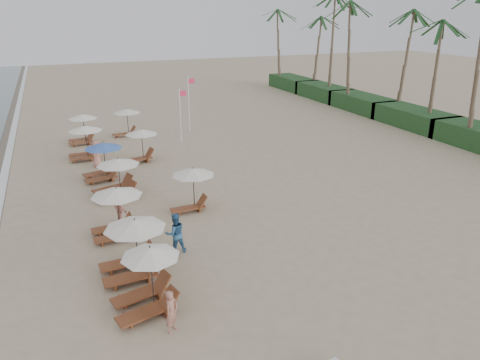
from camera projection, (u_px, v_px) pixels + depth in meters
name	position (u px, v px, depth m)	size (l,w,h in m)	color
ground	(257.00, 242.00, 20.79)	(160.00, 160.00, 0.00)	tan
shrub_hedge	(414.00, 118.00, 40.94)	(3.20, 53.00, 1.60)	#193D1C
palm_row	(420.00, 9.00, 38.52)	(7.00, 52.00, 12.30)	brown
lounger_station_0	(145.00, 283.00, 15.76)	(2.55, 2.32, 2.36)	brown
lounger_station_1	(130.00, 249.00, 17.78)	(2.75, 2.42, 2.35)	brown
lounger_station_2	(114.00, 211.00, 20.81)	(2.48, 2.32, 2.37)	brown
lounger_station_3	(114.00, 179.00, 25.49)	(2.82, 2.56, 2.18)	brown
lounger_station_4	(101.00, 161.00, 28.05)	(2.62, 2.30, 2.32)	brown
lounger_station_5	(84.00, 141.00, 31.84)	(2.53, 2.34, 2.38)	brown
lounger_station_6	(81.00, 128.00, 35.61)	(2.45, 2.22, 2.33)	brown
inland_station_0	(191.00, 184.00, 23.60)	(2.55, 2.24, 2.22)	brown
inland_station_1	(139.00, 143.00, 31.28)	(2.81, 2.24, 2.22)	brown
inland_station_2	(126.00, 118.00, 37.81)	(2.56, 2.24, 2.22)	brown
beachgoer_near	(172.00, 311.00, 14.76)	(0.55, 0.36, 1.50)	#A96D5C
beachgoer_mid_a	(175.00, 233.00, 19.58)	(0.88, 0.69, 1.81)	#2D5C87
beachgoer_mid_b	(120.00, 206.00, 22.39)	(1.12, 0.64, 1.73)	#9C5B4F
beachgoer_far_b	(97.00, 154.00, 30.35)	(0.88, 0.58, 1.81)	tan
flag_pole_near	(181.00, 113.00, 35.45)	(0.59, 0.08, 4.27)	silver
flag_pole_far	(189.00, 102.00, 38.57)	(0.60, 0.08, 4.72)	silver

